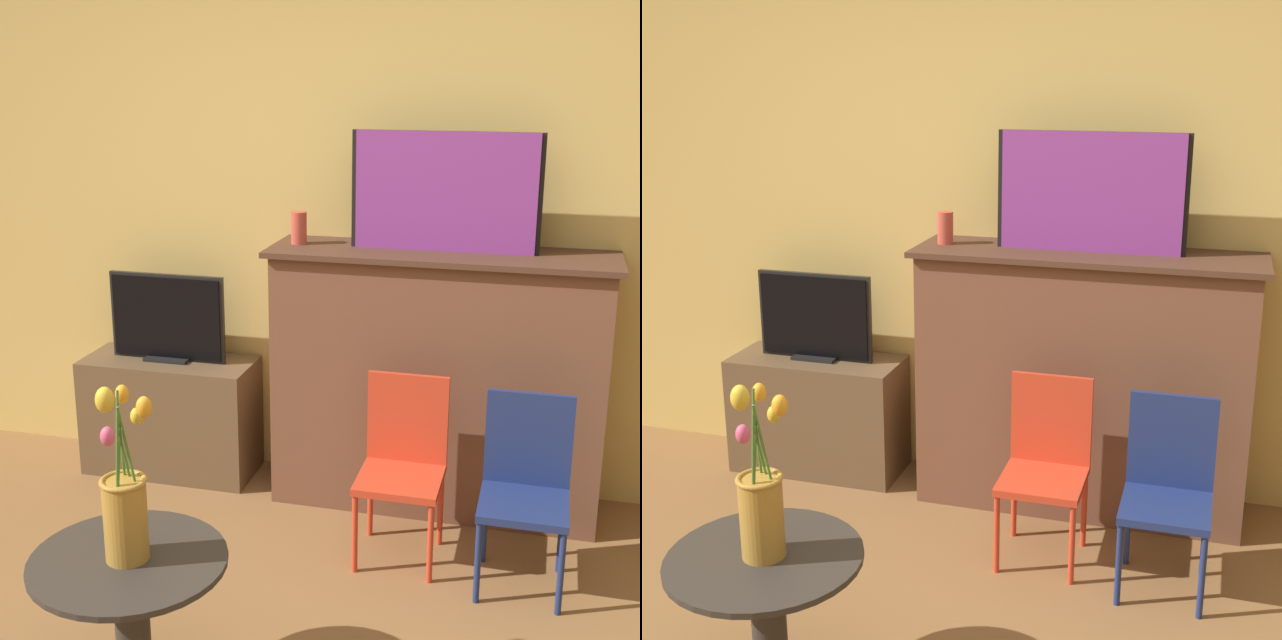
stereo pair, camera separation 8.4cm
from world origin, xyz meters
TOP-DOWN VIEW (x-y plane):
  - wall_back at (0.00, 2.13)m, footprint 8.00×0.06m
  - fireplace_mantel at (0.34, 1.89)m, footprint 1.51×0.46m
  - painting at (0.35, 1.90)m, footprint 0.81×0.03m
  - mantel_candle at (-0.30, 1.89)m, footprint 0.07×0.07m
  - tv_stand at (-0.97, 1.90)m, footprint 0.84×0.37m
  - tv_monitor at (-0.97, 1.90)m, footprint 0.58×0.12m
  - chair_red at (0.28, 1.42)m, footprint 0.34×0.34m
  - chair_blue at (0.77, 1.33)m, footprint 0.34×0.34m
  - side_table at (-0.37, 0.26)m, footprint 0.61×0.61m
  - vase_tulips at (-0.37, 0.26)m, footprint 0.17×0.22m

SIDE VIEW (x-z plane):
  - tv_stand at x=-0.97m, z-range 0.00..0.58m
  - side_table at x=-0.37m, z-range 0.08..0.60m
  - chair_red at x=0.28m, z-range 0.05..0.79m
  - chair_blue at x=0.77m, z-range 0.05..0.79m
  - fireplace_mantel at x=0.34m, z-range 0.01..1.20m
  - vase_tulips at x=-0.37m, z-range 0.42..0.99m
  - tv_monitor at x=-0.97m, z-range 0.57..1.00m
  - mantel_candle at x=-0.30m, z-range 1.19..1.33m
  - wall_back at x=0.00m, z-range 0.00..2.70m
  - painting at x=0.35m, z-range 1.19..1.70m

